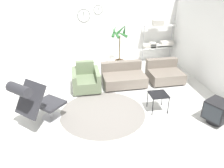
{
  "coord_description": "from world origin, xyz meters",
  "views": [
    {
      "loc": [
        -0.71,
        -4.67,
        2.96
      ],
      "look_at": [
        0.13,
        0.12,
        0.55
      ],
      "focal_mm": 35.0,
      "sensor_mm": 36.0,
      "label": 1
    }
  ],
  "objects": [
    {
      "name": "lounge_chair",
      "position": [
        -1.62,
        -0.55,
        0.69
      ],
      "size": [
        1.11,
        1.14,
        1.13
      ],
      "rotation": [
        0.0,
        0.0,
        -0.74
      ],
      "color": "#BCBCC1",
      "rests_on": "ground_plane"
    },
    {
      "name": "couch_second",
      "position": [
        1.97,
        1.18,
        0.23
      ],
      "size": [
        1.01,
        0.91,
        0.63
      ],
      "rotation": [
        0.0,
        0.0,
        3.16
      ],
      "color": "black",
      "rests_on": "ground_plane"
    },
    {
      "name": "wall_back",
      "position": [
        -0.0,
        3.17,
        1.4
      ],
      "size": [
        12.0,
        0.09,
        2.8
      ],
      "color": "white",
      "rests_on": "ground_plane"
    },
    {
      "name": "armchair_red",
      "position": [
        -0.47,
        1.04,
        0.27
      ],
      "size": [
        0.77,
        0.88,
        0.75
      ],
      "rotation": [
        0.0,
        0.0,
        3.14
      ],
      "color": "silver",
      "rests_on": "ground_plane"
    },
    {
      "name": "couch_low",
      "position": [
        0.66,
        1.16,
        0.23
      ],
      "size": [
        1.26,
        0.91,
        0.63
      ],
      "rotation": [
        0.0,
        0.0,
        3.16
      ],
      "color": "black",
      "rests_on": "ground_plane"
    },
    {
      "name": "round_rug",
      "position": [
        -0.17,
        -0.28,
        0.0
      ],
      "size": [
        2.05,
        2.05,
        0.01
      ],
      "color": "slate",
      "rests_on": "ground_plane"
    },
    {
      "name": "crt_television",
      "position": [
        2.27,
        -1.1,
        0.29
      ],
      "size": [
        0.64,
        0.63,
        0.53
      ],
      "rotation": [
        0.0,
        0.0,
        2.05
      ],
      "color": "black",
      "rests_on": "ground_plane"
    },
    {
      "name": "side_table",
      "position": [
        1.16,
        -0.39,
        0.4
      ],
      "size": [
        0.43,
        0.43,
        0.45
      ],
      "color": "black",
      "rests_on": "ground_plane"
    },
    {
      "name": "potted_plant",
      "position": [
        0.8,
        2.48,
        0.63
      ],
      "size": [
        0.6,
        0.6,
        1.57
      ],
      "color": "brown",
      "rests_on": "ground_plane"
    },
    {
      "name": "shelf_unit",
      "position": [
        2.31,
        2.88,
        0.9
      ],
      "size": [
        1.16,
        0.28,
        1.69
      ],
      "color": "#BCBCC1",
      "rests_on": "ground_plane"
    },
    {
      "name": "ground_plane",
      "position": [
        0.0,
        0.0,
        0.0
      ],
      "size": [
        12.0,
        12.0,
        0.0
      ],
      "primitive_type": "plane",
      "color": "silver"
    }
  ]
}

